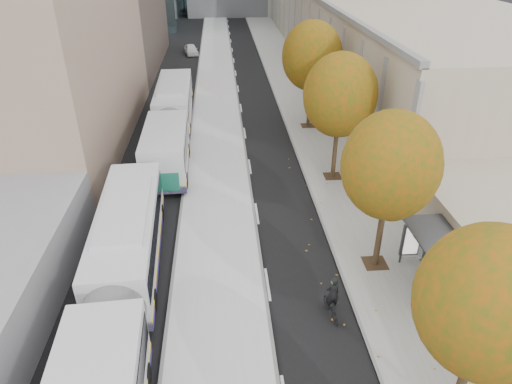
{
  "coord_description": "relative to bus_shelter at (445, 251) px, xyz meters",
  "views": [
    {
      "loc": [
        -3.42,
        -3.74,
        13.75
      ],
      "look_at": [
        -1.85,
        16.06,
        2.5
      ],
      "focal_mm": 32.0,
      "sensor_mm": 36.0,
      "label": 1
    }
  ],
  "objects": [
    {
      "name": "bus_platform",
      "position": [
        -9.56,
        24.04,
        -2.11
      ],
      "size": [
        4.25,
        150.0,
        0.15
      ],
      "primitive_type": "cube",
      "color": "silver",
      "rests_on": "ground"
    },
    {
      "name": "building_tan",
      "position": [
        9.81,
        53.04,
        1.81
      ],
      "size": [
        18.0,
        92.0,
        8.0
      ],
      "primitive_type": "cube",
      "color": "tan",
      "rests_on": "ground"
    },
    {
      "name": "bus_shelter",
      "position": [
        0.0,
        0.0,
        0.0
      ],
      "size": [
        1.9,
        4.4,
        2.53
      ],
      "color": "#383A3F",
      "rests_on": "sidewalk"
    },
    {
      "name": "bus_near",
      "position": [
        -13.4,
        -0.81,
        -0.58
      ],
      "size": [
        3.52,
        17.74,
        2.94
      ],
      "rotation": [
        0.0,
        0.0,
        0.05
      ],
      "color": "silver",
      "rests_on": "ground"
    },
    {
      "name": "tree_d",
      "position": [
        -2.09,
        11.04,
        3.28
      ],
      "size": [
        4.4,
        4.4,
        7.6
      ],
      "color": "#2D2313",
      "rests_on": "sidewalk"
    },
    {
      "name": "tree_b",
      "position": [
        -2.09,
        -5.96,
        2.85
      ],
      "size": [
        4.0,
        4.0,
        6.97
      ],
      "color": "#2D2313",
      "rests_on": "sidewalk"
    },
    {
      "name": "sidewalk",
      "position": [
        -1.56,
        24.04,
        -2.15
      ],
      "size": [
        4.75,
        150.0,
        0.08
      ],
      "primitive_type": "cube",
      "color": "gray",
      "rests_on": "ground"
    },
    {
      "name": "cyclist",
      "position": [
        -4.95,
        -1.1,
        -1.44
      ],
      "size": [
        0.71,
        1.63,
        2.03
      ],
      "rotation": [
        0.0,
        0.0,
        0.17
      ],
      "color": "black",
      "rests_on": "ground"
    },
    {
      "name": "distant_car",
      "position": [
        -12.75,
        46.66,
        -1.55
      ],
      "size": [
        2.16,
        3.97,
        1.28
      ],
      "primitive_type": "imported",
      "rotation": [
        0.0,
        0.0,
        0.18
      ],
      "color": "silver",
      "rests_on": "ground"
    },
    {
      "name": "tree_e",
      "position": [
        -2.09,
        20.04,
        3.5
      ],
      "size": [
        4.6,
        4.6,
        7.92
      ],
      "color": "#2D2313",
      "rests_on": "sidewalk"
    },
    {
      "name": "bus_far",
      "position": [
        -12.89,
        18.18,
        -0.52
      ],
      "size": [
        3.1,
        18.41,
        3.06
      ],
      "rotation": [
        0.0,
        0.0,
        0.02
      ],
      "color": "silver",
      "rests_on": "ground"
    },
    {
      "name": "tree_c",
      "position": [
        -2.09,
        2.04,
        3.06
      ],
      "size": [
        4.2,
        4.2,
        7.28
      ],
      "color": "#2D2313",
      "rests_on": "sidewalk"
    }
  ]
}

